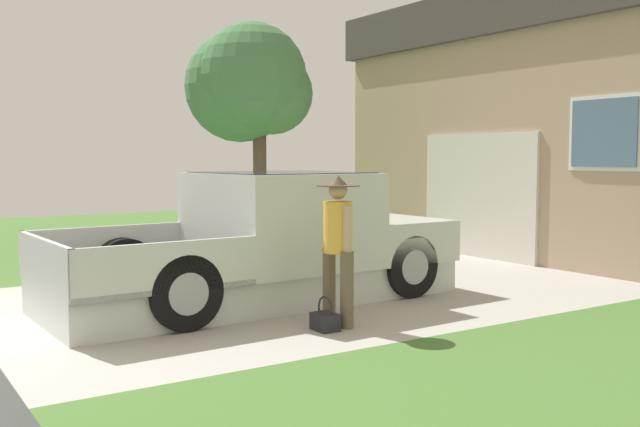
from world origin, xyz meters
TOP-DOWN VIEW (x-y plane):
  - pickup_truck at (0.07, 3.49)m, footprint 2.30×5.15m
  - person_with_hat at (1.68, 3.31)m, footprint 0.49×0.46m
  - handbag at (1.81, 3.06)m, footprint 0.28×0.21m
  - front_yard_tree at (-4.45, 5.47)m, footprint 2.51×2.27m

SIDE VIEW (x-z plane):
  - handbag at x=1.81m, z-range -0.07..0.29m
  - pickup_truck at x=0.07m, z-range -0.10..1.51m
  - person_with_hat at x=1.68m, z-range 0.12..1.72m
  - front_yard_tree at x=-4.45m, z-range 1.00..5.33m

